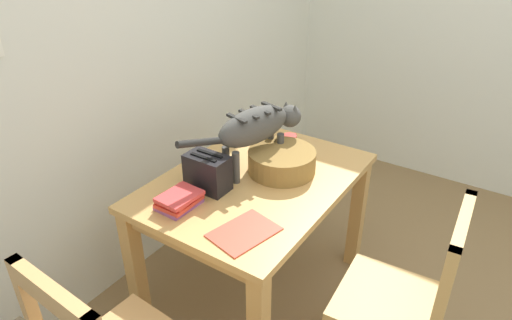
# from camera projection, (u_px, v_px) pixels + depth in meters

# --- Properties ---
(wall_rear) EXTENTS (4.25, 0.11, 2.50)m
(wall_rear) POSITION_uv_depth(u_px,v_px,m) (135.00, 47.00, 2.28)
(wall_rear) COLOR silver
(wall_rear) RESTS_ON ground_plane
(dining_table) EXTENTS (1.12, 0.81, 0.72)m
(dining_table) POSITION_uv_depth(u_px,v_px,m) (256.00, 195.00, 2.21)
(dining_table) COLOR tan
(dining_table) RESTS_ON ground_plane
(cat) EXTENTS (0.72, 0.24, 0.33)m
(cat) POSITION_uv_depth(u_px,v_px,m) (258.00, 127.00, 2.15)
(cat) COLOR #494843
(cat) RESTS_ON dining_table
(saucer_bowl) EXTENTS (0.21, 0.21, 0.03)m
(saucer_bowl) POSITION_uv_depth(u_px,v_px,m) (289.00, 151.00, 2.39)
(saucer_bowl) COLOR #3552B0
(saucer_bowl) RESTS_ON dining_table
(coffee_mug) EXTENTS (0.12, 0.08, 0.08)m
(coffee_mug) POSITION_uv_depth(u_px,v_px,m) (289.00, 142.00, 2.36)
(coffee_mug) COLOR #D73D35
(coffee_mug) RESTS_ON saucer_bowl
(magazine) EXTENTS (0.30, 0.24, 0.01)m
(magazine) POSITION_uv_depth(u_px,v_px,m) (244.00, 232.00, 1.79)
(magazine) COLOR #DF4934
(magazine) RESTS_ON dining_table
(book_stack) EXTENTS (0.20, 0.16, 0.07)m
(book_stack) POSITION_uv_depth(u_px,v_px,m) (179.00, 200.00, 1.94)
(book_stack) COLOR #975195
(book_stack) RESTS_ON dining_table
(wicker_basket) EXTENTS (0.33, 0.33, 0.11)m
(wicker_basket) POSITION_uv_depth(u_px,v_px,m) (282.00, 161.00, 2.20)
(wicker_basket) COLOR olive
(wicker_basket) RESTS_ON dining_table
(toaster) EXTENTS (0.12, 0.20, 0.18)m
(toaster) POSITION_uv_depth(u_px,v_px,m) (208.00, 172.00, 2.05)
(toaster) COLOR black
(toaster) RESTS_ON dining_table
(wooden_chair_far) EXTENTS (0.45, 0.45, 0.92)m
(wooden_chair_far) POSITION_uv_depth(u_px,v_px,m) (400.00, 302.00, 1.84)
(wooden_chair_far) COLOR tan
(wooden_chair_far) RESTS_ON ground_plane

